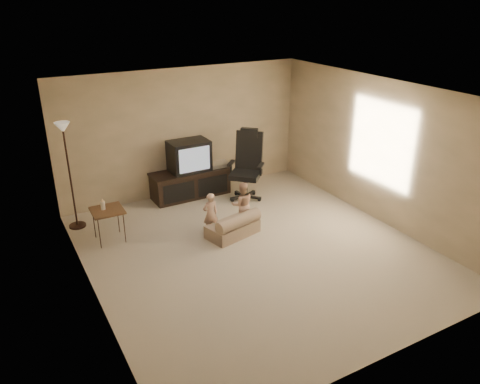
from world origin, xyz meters
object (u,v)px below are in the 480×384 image
object	(u,v)px
tv_stand	(190,173)
side_table	(107,211)
floor_lamp	(66,152)
child_sofa	(234,227)
toddler_left	(210,214)
toddler_right	(242,204)
office_chair	(247,174)

from	to	relation	value
tv_stand	side_table	size ratio (longest dim) A/B	2.15
floor_lamp	child_sofa	distance (m)	3.02
tv_stand	side_table	bearing A→B (deg)	-152.10
tv_stand	toddler_left	world-z (taller)	tv_stand
child_sofa	toddler_right	distance (m)	0.47
tv_stand	office_chair	bearing A→B (deg)	-34.85
side_table	tv_stand	bearing A→B (deg)	28.35
side_table	child_sofa	world-z (taller)	side_table
toddler_left	toddler_right	distance (m)	0.62
toddler_left	toddler_right	size ratio (longest dim) A/B	0.92
floor_lamp	tv_stand	bearing A→B (deg)	6.64
child_sofa	office_chair	bearing A→B (deg)	39.00
office_chair	side_table	bearing A→B (deg)	-127.50
office_chair	toddler_left	world-z (taller)	office_chair
floor_lamp	toddler_right	distance (m)	3.04
tv_stand	side_table	world-z (taller)	tv_stand
side_table	floor_lamp	world-z (taller)	floor_lamp
toddler_left	office_chair	bearing A→B (deg)	-142.66
child_sofa	toddler_right	size ratio (longest dim) A/B	1.17
tv_stand	toddler_right	distance (m)	1.66
tv_stand	office_chair	size ratio (longest dim) A/B	1.17
side_table	toddler_right	distance (m)	2.25
toddler_left	toddler_right	xyz separation A→B (m)	(0.62, 0.01, 0.03)
floor_lamp	child_sofa	world-z (taller)	floor_lamp
floor_lamp	toddler_left	xyz separation A→B (m)	(1.93, -1.39, -0.99)
office_chair	child_sofa	size ratio (longest dim) A/B	1.45
tv_stand	toddler_left	xyz separation A→B (m)	(-0.36, -1.65, -0.10)
side_table	toddler_left	xyz separation A→B (m)	(1.55, -0.62, -0.16)
office_chair	toddler_right	world-z (taller)	office_chair
tv_stand	floor_lamp	distance (m)	2.47
office_chair	toddler_left	xyz separation A→B (m)	(-1.29, -1.02, -0.12)
tv_stand	floor_lamp	world-z (taller)	floor_lamp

